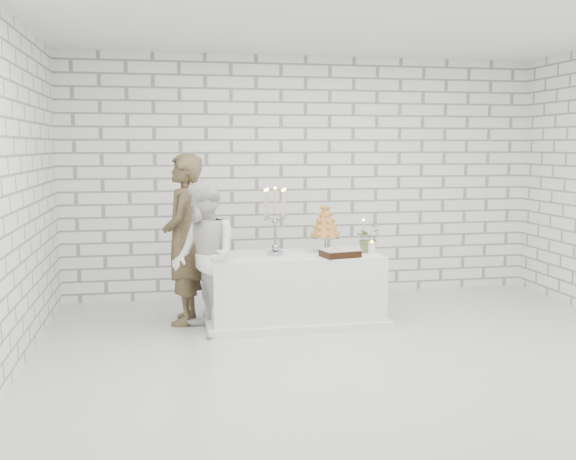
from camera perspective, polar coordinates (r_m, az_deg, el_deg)
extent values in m
cube|color=silver|center=(6.28, 6.37, -10.38)|extent=(6.00, 5.00, 0.01)
cube|color=white|center=(6.08, 6.78, 17.66)|extent=(6.00, 5.00, 0.01)
cube|color=white|center=(8.41, 1.49, 4.54)|extent=(6.00, 0.01, 3.00)
cube|color=white|center=(3.69, 18.17, 0.77)|extent=(6.00, 0.01, 3.00)
cube|color=white|center=(5.85, -22.77, 2.82)|extent=(0.01, 5.00, 3.00)
cube|color=white|center=(7.13, 0.62, -5.06)|extent=(1.80, 0.80, 0.75)
imported|color=#4A3821|center=(7.15, -8.95, -0.79)|extent=(0.53, 0.72, 1.81)
imported|color=white|center=(6.68, -7.20, -2.40)|extent=(0.77, 0.89, 1.57)
cube|color=black|center=(6.91, 4.49, -1.97)|extent=(0.41, 0.33, 0.08)
cylinder|color=white|center=(7.15, 7.19, -1.55)|extent=(0.10, 0.10, 0.12)
cylinder|color=beige|center=(7.42, 6.48, -0.44)|extent=(0.06, 0.06, 0.32)
imported|color=#47723B|center=(7.23, 6.84, -0.70)|extent=(0.35, 0.33, 0.30)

